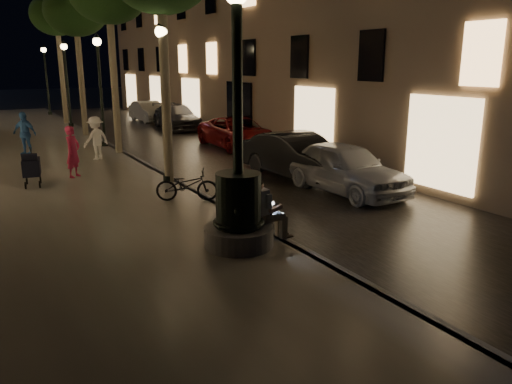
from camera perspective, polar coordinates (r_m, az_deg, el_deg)
ground at (r=22.41m, az=-15.49°, el=4.31°), size 120.00×120.00×0.00m
cobble_lane at (r=23.32m, az=-8.34°, el=5.09°), size 6.00×45.00×0.02m
promenade at (r=21.77m, az=-25.73°, el=3.37°), size 8.00×45.00×0.20m
curb_strip at (r=22.39m, az=-15.51°, el=4.56°), size 0.25×45.00×0.20m
fountain_lamppost at (r=9.85m, az=-2.03°, el=-0.60°), size 1.40×1.40×5.21m
seated_man_laptop at (r=10.22m, az=1.02°, el=-1.78°), size 0.98×0.33×1.35m
tree_third at (r=27.00m, az=-19.95°, el=18.74°), size 3.00×3.00×7.20m
tree_far at (r=32.93m, az=-21.86°, el=18.19°), size 3.00×3.00×7.50m
lamp_curb_a at (r=15.31m, az=-10.54°, el=12.27°), size 0.36×0.36×4.81m
lamp_curb_b at (r=22.99m, az=-17.44°, el=12.55°), size 0.36×0.36×4.81m
lamp_curb_c at (r=30.84m, az=-20.86°, el=12.62°), size 0.36×0.36×4.81m
lamp_curb_d at (r=38.75m, az=-22.90°, el=12.64°), size 0.36×0.36×4.81m
stroller at (r=16.24m, az=-24.28°, el=2.60°), size 0.60×1.15×1.16m
car_front at (r=15.13m, az=10.14°, el=2.77°), size 1.90×4.47×1.51m
car_second at (r=16.83m, az=4.76°, el=4.14°), size 1.98×4.70×1.51m
car_third at (r=23.00m, az=-2.10°, el=6.82°), size 2.46×5.04×1.38m
car_rear at (r=29.95m, az=-9.06°, el=8.49°), size 2.41×5.03×1.42m
car_fifth at (r=33.97m, az=-12.19°, el=8.98°), size 1.55×4.12×1.34m
pedestrian_red at (r=17.04m, az=-20.20°, el=4.35°), size 0.70×0.71×1.65m
pedestrian_white at (r=19.90m, az=-17.82°, el=5.88°), size 1.21×0.99×1.64m
pedestrian_blue at (r=21.94m, az=-24.94°, el=6.08°), size 1.02×1.00×1.72m
bicycle at (r=13.39m, az=-7.91°, el=0.80°), size 1.72×1.28×0.87m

